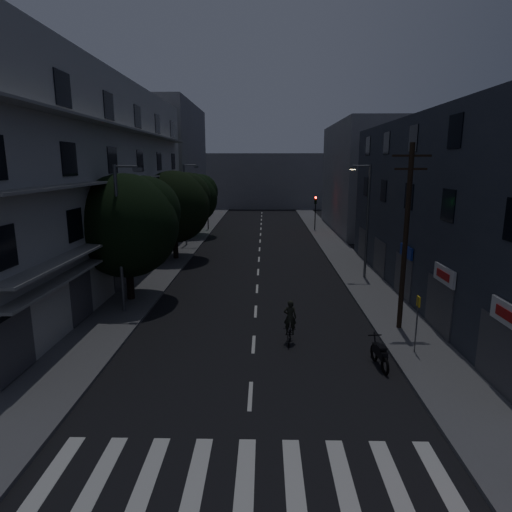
{
  "coord_description": "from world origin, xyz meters",
  "views": [
    {
      "loc": [
        0.49,
        -11.97,
        8.19
      ],
      "look_at": [
        0.0,
        12.0,
        3.0
      ],
      "focal_mm": 30.0,
      "sensor_mm": 36.0,
      "label": 1
    }
  ],
  "objects_px": {
    "bus_stop_sign": "(417,314)",
    "motorcycle": "(380,355)",
    "cyclist": "(290,328)",
    "utility_pole": "(406,235)"
  },
  "relations": [
    {
      "from": "utility_pole",
      "to": "bus_stop_sign",
      "type": "height_order",
      "value": "utility_pole"
    },
    {
      "from": "motorcycle",
      "to": "utility_pole",
      "type": "bearing_deg",
      "value": 57.51
    },
    {
      "from": "bus_stop_sign",
      "to": "motorcycle",
      "type": "distance_m",
      "value": 2.54
    },
    {
      "from": "utility_pole",
      "to": "cyclist",
      "type": "relative_size",
      "value": 4.37
    },
    {
      "from": "bus_stop_sign",
      "to": "cyclist",
      "type": "height_order",
      "value": "bus_stop_sign"
    },
    {
      "from": "motorcycle",
      "to": "bus_stop_sign",
      "type": "bearing_deg",
      "value": 25.8
    },
    {
      "from": "utility_pole",
      "to": "bus_stop_sign",
      "type": "xyz_separation_m",
      "value": [
        -0.21,
        -2.87,
        -2.98
      ]
    },
    {
      "from": "bus_stop_sign",
      "to": "motorcycle",
      "type": "relative_size",
      "value": 1.27
    },
    {
      "from": "motorcycle",
      "to": "cyclist",
      "type": "xyz_separation_m",
      "value": [
        -3.56,
        2.36,
        0.19
      ]
    },
    {
      "from": "bus_stop_sign",
      "to": "motorcycle",
      "type": "xyz_separation_m",
      "value": [
        -1.81,
        -1.11,
        -1.39
      ]
    }
  ]
}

